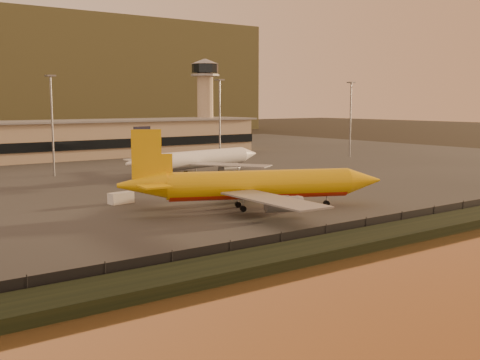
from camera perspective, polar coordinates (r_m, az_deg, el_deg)
name	(u,v)px	position (r m, az deg, el deg)	size (l,w,h in m)	color
ground	(295,222)	(95.88, 5.20, -4.00)	(900.00, 900.00, 0.00)	black
embankment	(379,237)	(84.17, 13.00, -5.29)	(320.00, 7.00, 1.40)	black
tarmac	(70,169)	(177.37, -15.79, 1.05)	(320.00, 220.00, 0.20)	#2D2D2D
perimeter_fence	(357,228)	(86.61, 10.99, -4.47)	(300.00, 0.05, 2.20)	black
control_tower	(205,95)	(240.81, -3.32, 8.07)	(11.20, 11.20, 35.50)	tan
apron_light_masts	(150,114)	(164.45, -8.54, 6.22)	(152.20, 12.20, 25.40)	slate
dhl_cargo_jet	(255,185)	(105.34, 1.40, -0.49)	(44.98, 42.62, 14.19)	#EBAF0C
white_narrowbody_jet	(198,160)	(155.89, -4.02, 1.94)	(45.14, 43.52, 13.00)	white
gse_vehicle_yellow	(214,194)	(118.30, -2.45, -1.32)	(3.46, 1.56, 1.56)	#EBAF0C
gse_vehicle_white	(121,198)	(113.78, -11.23, -1.67)	(4.59, 2.06, 2.06)	white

